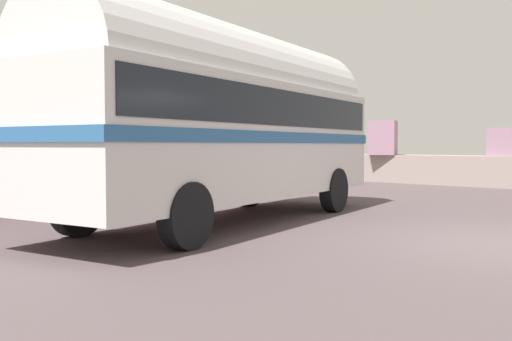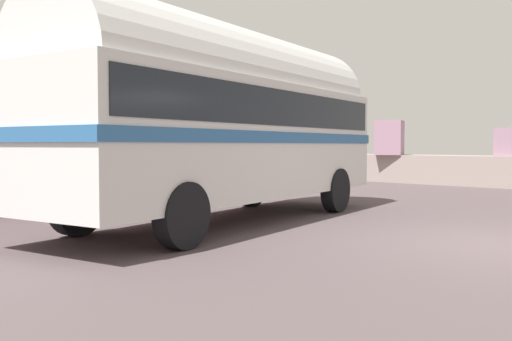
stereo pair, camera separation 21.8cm
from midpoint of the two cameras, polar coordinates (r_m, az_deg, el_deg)
ground at (r=9.14m, az=23.43°, el=-6.93°), size 32.00×26.00×0.02m
vintage_coach at (r=10.67m, az=-3.69°, el=5.61°), size 4.13×8.89×3.70m
second_coach at (r=14.70m, az=-18.33°, el=4.66°), size 2.83×8.69×3.70m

